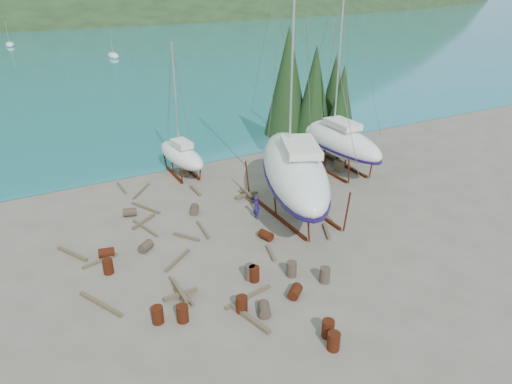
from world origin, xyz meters
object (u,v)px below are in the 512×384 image
large_sailboat_near (294,169)px  large_sailboat_far (337,139)px  worker (256,207)px  small_sailboat_shore (181,155)px

large_sailboat_near → large_sailboat_far: (7.65, 5.06, -0.63)m
large_sailboat_far → worker: large_sailboat_far is taller
large_sailboat_near → worker: bearing=-167.5°
large_sailboat_far → small_sailboat_shore: size_ratio=1.56×
large_sailboat_far → small_sailboat_shore: (-11.98, 5.25, -0.96)m
large_sailboat_near → small_sailboat_shore: bearing=136.2°
large_sailboat_far → large_sailboat_near: bearing=-146.0°
large_sailboat_far → worker: 11.40m
large_sailboat_far → small_sailboat_shore: bearing=156.9°
worker → large_sailboat_far: bearing=-69.5°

